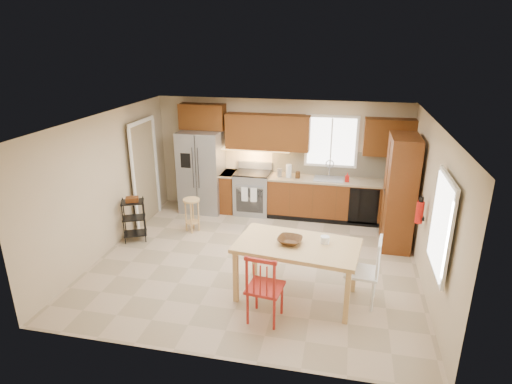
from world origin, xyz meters
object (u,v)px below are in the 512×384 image
(refrigerator, at_px, (202,171))
(chair_red, at_px, (265,286))
(chair_white, at_px, (362,271))
(bar_stool, at_px, (192,215))
(range_stove, at_px, (253,193))
(table_jar, at_px, (325,241))
(dining_table, at_px, (296,271))
(utility_cart, at_px, (134,220))
(fire_extinguisher, at_px, (420,212))
(table_bowl, at_px, (290,243))
(pantry, at_px, (400,192))
(soap_bottle, at_px, (347,177))

(refrigerator, height_order, chair_red, refrigerator)
(chair_white, height_order, bar_stool, chair_white)
(range_stove, distance_m, table_jar, 3.51)
(dining_table, xyz_separation_m, utility_cart, (-3.29, 1.27, -0.01))
(chair_red, bearing_deg, fire_extinguisher, 45.59)
(table_bowl, relative_size, bar_stool, 0.52)
(chair_red, bearing_deg, bar_stool, 135.07)
(range_stove, relative_size, chair_white, 0.88)
(fire_extinguisher, relative_size, bar_stool, 0.52)
(pantry, height_order, table_jar, pantry)
(refrigerator, relative_size, range_stove, 1.98)
(chair_red, height_order, bar_stool, chair_red)
(pantry, xyz_separation_m, table_bowl, (-1.73, -2.13, -0.17))
(fire_extinguisher, distance_m, chair_white, 1.46)
(dining_table, relative_size, chair_red, 1.70)
(soap_bottle, relative_size, chair_red, 0.18)
(refrigerator, relative_size, soap_bottle, 9.53)
(pantry, height_order, fire_extinguisher, pantry)
(table_jar, bearing_deg, table_bowl, -167.47)
(soap_bottle, bearing_deg, range_stove, 177.60)
(range_stove, relative_size, chair_red, 0.88)
(soap_bottle, xyz_separation_m, table_bowl, (-0.78, -3.03, -0.12))
(soap_bottle, xyz_separation_m, utility_cart, (-3.95, -1.76, -0.58))
(bar_stool, bearing_deg, dining_table, -33.20)
(refrigerator, bearing_deg, range_stove, 2.99)
(soap_bottle, relative_size, table_jar, 1.11)
(pantry, relative_size, table_jar, 12.16)
(range_stove, bearing_deg, chair_red, -74.91)
(refrigerator, xyz_separation_m, utility_cart, (-0.77, -1.79, -0.49))
(soap_bottle, height_order, bar_stool, soap_bottle)
(table_bowl, bearing_deg, bar_stool, 139.72)
(chair_red, relative_size, utility_cart, 1.25)
(chair_red, xyz_separation_m, chair_white, (1.30, 0.70, 0.00))
(pantry, xyz_separation_m, chair_white, (-0.66, -2.08, -0.53))
(table_jar, bearing_deg, fire_extinguisher, 34.22)
(pantry, bearing_deg, chair_white, -107.71)
(chair_red, distance_m, table_bowl, 0.78)
(fire_extinguisher, bearing_deg, chair_red, -141.36)
(chair_white, bearing_deg, soap_bottle, 12.42)
(dining_table, bearing_deg, chair_white, 9.96)
(range_stove, xyz_separation_m, chair_red, (1.02, -3.77, 0.06))
(refrigerator, distance_m, chair_white, 4.60)
(dining_table, bearing_deg, utility_cart, 165.88)
(chair_white, relative_size, table_jar, 6.04)
(range_stove, height_order, soap_bottle, soap_bottle)
(pantry, relative_size, chair_red, 2.01)
(soap_bottle, xyz_separation_m, bar_stool, (-3.01, -1.14, -0.65))
(chair_red, bearing_deg, range_stove, 112.04)
(fire_extinguisher, xyz_separation_m, table_jar, (-1.43, -0.97, -0.19))
(chair_red, distance_m, chair_white, 1.48)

